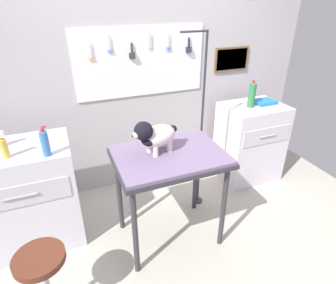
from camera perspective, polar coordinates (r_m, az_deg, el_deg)
name	(u,v)px	position (r m, az deg, el deg)	size (l,w,h in m)	color
ground	(184,256)	(2.66, 3.24, -21.90)	(4.40, 4.00, 0.04)	#B0AB9D
rear_wall_panel	(137,85)	(3.05, -6.33, 11.39)	(4.00, 0.11, 2.30)	#B2ADB0
grooming_table	(170,164)	(2.30, 0.35, -4.45)	(0.89, 0.64, 0.88)	#2D2D33
grooming_arm	(200,133)	(2.73, 6.55, 1.75)	(0.29, 0.11, 1.75)	#2D2D33
dog	(155,135)	(2.19, -2.70, 1.34)	(0.40, 0.25, 0.29)	silver
counter_left	(28,196)	(2.75, -26.32, -9.71)	(0.80, 0.58, 0.93)	silver
cabinet_right	(249,142)	(3.47, 16.09, 0.00)	(0.68, 0.54, 0.91)	silver
stool	(42,268)	(2.12, -24.04, -22.23)	(0.32, 0.32, 0.57)	#9E9EA3
spray_bottle_short	(45,143)	(2.26, -23.51, -0.25)	(0.06, 0.06, 0.24)	#3C77C1
pump_bottle_white	(4,147)	(2.38, -30.13, -0.82)	(0.05, 0.05, 0.21)	gold
soda_bottle	(252,95)	(3.19, 16.53, 9.12)	(0.08, 0.08, 0.29)	#2D723E
supply_tray	(264,102)	(3.39, 18.83, 7.67)	(0.24, 0.18, 0.04)	blue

